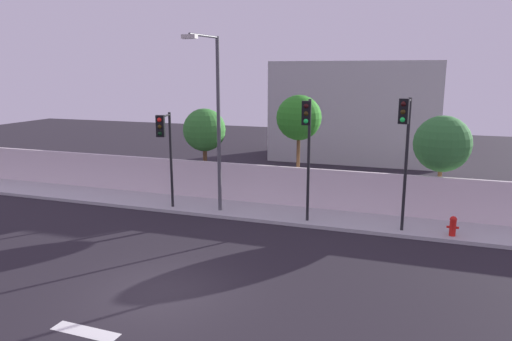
# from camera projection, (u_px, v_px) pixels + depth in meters

# --- Properties ---
(ground_plane) EXTENTS (80.00, 80.00, 0.00)m
(ground_plane) POSITION_uv_depth(u_px,v_px,m) (158.00, 293.00, 13.59)
(ground_plane) COLOR #242027
(sidewalk) EXTENTS (36.00, 2.40, 0.15)m
(sidewalk) POSITION_uv_depth(u_px,v_px,m) (253.00, 212.00, 21.17)
(sidewalk) COLOR #B2B2B2
(sidewalk) RESTS_ON ground
(perimeter_wall) EXTENTS (36.00, 0.18, 1.80)m
(perimeter_wall) POSITION_uv_depth(u_px,v_px,m) (262.00, 184.00, 22.16)
(perimeter_wall) COLOR silver
(perimeter_wall) RESTS_ON sidewalk
(traffic_light_left) EXTENTS (0.37, 1.43, 4.99)m
(traffic_light_left) POSITION_uv_depth(u_px,v_px,m) (307.00, 136.00, 18.37)
(traffic_light_left) COLOR black
(traffic_light_left) RESTS_ON sidewalk
(traffic_light_center) EXTENTS (0.42, 1.08, 5.12)m
(traffic_light_center) POSITION_uv_depth(u_px,v_px,m) (405.00, 137.00, 17.38)
(traffic_light_center) COLOR black
(traffic_light_center) RESTS_ON sidewalk
(traffic_light_right) EXTENTS (0.58, 1.64, 4.30)m
(traffic_light_right) POSITION_uv_depth(u_px,v_px,m) (165.00, 140.00, 20.29)
(traffic_light_right) COLOR black
(traffic_light_right) RESTS_ON sidewalk
(street_lamp_curbside) EXTENTS (0.62, 2.38, 7.49)m
(street_lamp_curbside) POSITION_uv_depth(u_px,v_px,m) (215.00, 111.00, 19.99)
(street_lamp_curbside) COLOR #4C4C51
(street_lamp_curbside) RESTS_ON sidewalk
(fire_hydrant) EXTENTS (0.44, 0.26, 0.76)m
(fire_hydrant) POSITION_uv_depth(u_px,v_px,m) (453.00, 225.00, 17.79)
(fire_hydrant) COLOR red
(fire_hydrant) RESTS_ON sidewalk
(roadside_tree_leftmost) EXTENTS (2.13, 2.13, 4.41)m
(roadside_tree_leftmost) POSITION_uv_depth(u_px,v_px,m) (204.00, 130.00, 23.68)
(roadside_tree_leftmost) COLOR brown
(roadside_tree_leftmost) RESTS_ON ground
(roadside_tree_midleft) EXTENTS (2.10, 2.10, 5.16)m
(roadside_tree_midleft) POSITION_uv_depth(u_px,v_px,m) (299.00, 118.00, 21.98)
(roadside_tree_midleft) COLOR brown
(roadside_tree_midleft) RESTS_ON ground
(roadside_tree_midright) EXTENTS (2.41, 2.41, 4.40)m
(roadside_tree_midright) POSITION_uv_depth(u_px,v_px,m) (442.00, 144.00, 20.16)
(roadside_tree_midright) COLOR brown
(roadside_tree_midright) RESTS_ON ground
(low_building_distant) EXTENTS (11.33, 6.00, 6.87)m
(low_building_distant) POSITION_uv_depth(u_px,v_px,m) (356.00, 111.00, 33.85)
(low_building_distant) COLOR #ADADAD
(low_building_distant) RESTS_ON ground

